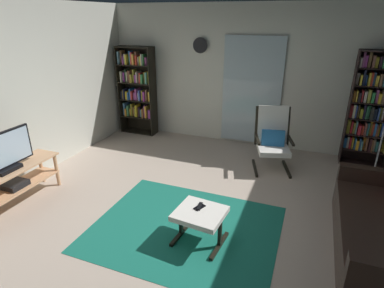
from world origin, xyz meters
name	(u,v)px	position (x,y,z in m)	size (l,w,h in m)	color
ground_plane	(186,222)	(0.00, 0.00, 0.00)	(7.02, 7.02, 0.00)	#BEAA98
wall_back	(244,77)	(0.00, 2.90, 1.30)	(5.60, 0.06, 2.60)	silver
wall_left	(3,100)	(-2.70, 0.00, 1.30)	(0.06, 6.00, 2.60)	silver
glass_door_panel	(251,92)	(0.17, 2.83, 1.05)	(1.10, 0.01, 2.00)	silver
area_rug	(185,228)	(0.04, -0.12, 0.00)	(2.17, 1.76, 0.01)	#196F5C
tv_stand	(11,182)	(-2.28, -0.47, 0.34)	(0.40, 1.39, 0.52)	tan
television	(4,154)	(-2.28, -0.48, 0.76)	(0.20, 0.82, 0.52)	black
bookshelf_near_tv	(137,88)	(-2.18, 2.66, 0.98)	(0.76, 0.30, 1.81)	black
bookshelf_near_sofa	(372,108)	(2.17, 2.65, 1.00)	(0.70, 0.30, 1.89)	black
lounge_armchair	(273,137)	(0.74, 1.94, 0.53)	(0.72, 0.78, 1.02)	black
ottoman	(200,217)	(0.28, -0.27, 0.33)	(0.56, 0.53, 0.40)	white
tv_remote	(200,206)	(0.25, -0.19, 0.41)	(0.04, 0.14, 0.02)	black
cell_phone	(199,207)	(0.25, -0.20, 0.40)	(0.07, 0.14, 0.01)	black
wall_clock	(200,45)	(-0.85, 2.82, 1.85)	(0.29, 0.03, 0.29)	silver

